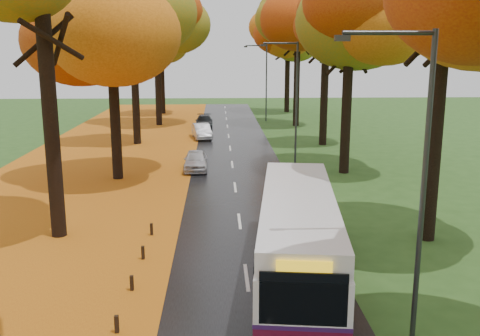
{
  "coord_description": "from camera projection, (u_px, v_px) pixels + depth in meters",
  "views": [
    {
      "loc": [
        -0.91,
        -4.69,
        7.53
      ],
      "look_at": [
        0.0,
        17.41,
        2.6
      ],
      "focal_mm": 40.0,
      "sensor_mm": 36.0,
      "label": 1
    }
  ],
  "objects": [
    {
      "name": "car_dark",
      "position": [
        204.0,
        122.0,
        51.97
      ],
      "size": [
        1.69,
        4.11,
        1.19
      ],
      "primitive_type": "imported",
      "rotation": [
        0.0,
        0.0,
        0.0
      ],
      "color": "black",
      "rests_on": "road"
    },
    {
      "name": "car_silver",
      "position": [
        202.0,
        131.0,
        45.78
      ],
      "size": [
        1.97,
        4.0,
        1.26
      ],
      "primitive_type": "imported",
      "rotation": [
        0.0,
        0.0,
        0.17
      ],
      "color": "#9FA1A7",
      "rests_on": "road"
    },
    {
      "name": "road",
      "position": [
        235.0,
        183.0,
        30.63
      ],
      "size": [
        6.5,
        90.0,
        0.04
      ],
      "primitive_type": "cube",
      "color": "black",
      "rests_on": "ground"
    },
    {
      "name": "streetlamp_near",
      "position": [
        415.0,
        166.0,
        13.18
      ],
      "size": [
        2.45,
        0.18,
        8.0
      ],
      "color": "#333538",
      "rests_on": "ground"
    },
    {
      "name": "streetlamp_mid",
      "position": [
        293.0,
        94.0,
        34.64
      ],
      "size": [
        2.45,
        0.18,
        8.0
      ],
      "color": "#333538",
      "rests_on": "ground"
    },
    {
      "name": "car_white",
      "position": [
        196.0,
        160.0,
        33.78
      ],
      "size": [
        1.52,
        3.67,
        1.24
      ],
      "primitive_type": "imported",
      "rotation": [
        0.0,
        0.0,
        0.01
      ],
      "color": "silver",
      "rests_on": "road"
    },
    {
      "name": "bus",
      "position": [
        298.0,
        234.0,
        17.83
      ],
      "size": [
        3.7,
        10.79,
        2.78
      ],
      "rotation": [
        0.0,
        0.0,
        -0.12
      ],
      "color": "#5C0E27",
      "rests_on": "road"
    },
    {
      "name": "centre_line",
      "position": [
        235.0,
        183.0,
        30.62
      ],
      "size": [
        0.12,
        90.0,
        0.01
      ],
      "primitive_type": "cube",
      "color": "silver",
      "rests_on": "road"
    },
    {
      "name": "trees_right",
      "position": [
        358.0,
        11.0,
        30.68
      ],
      "size": [
        9.3,
        74.2,
        13.96
      ],
      "color": "black",
      "rests_on": "ground"
    },
    {
      "name": "leaf_drift",
      "position": [
        181.0,
        183.0,
        30.5
      ],
      "size": [
        0.9,
        90.0,
        0.01
      ],
      "primitive_type": "cube",
      "color": "#BD6E13",
      "rests_on": "road"
    },
    {
      "name": "trees_left",
      "position": [
        107.0,
        13.0,
        30.28
      ],
      "size": [
        9.2,
        74.0,
        13.88
      ],
      "color": "black",
      "rests_on": "ground"
    },
    {
      "name": "streetlamp_far",
      "position": [
        264.0,
        77.0,
        56.1
      ],
      "size": [
        2.45,
        0.18,
        8.0
      ],
      "color": "#333538",
      "rests_on": "ground"
    },
    {
      "name": "leaf_verge",
      "position": [
        76.0,
        185.0,
        30.27
      ],
      "size": [
        12.0,
        90.0,
        0.02
      ],
      "primitive_type": "cube",
      "color": "#99440D",
      "rests_on": "ground"
    }
  ]
}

